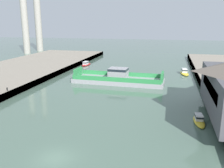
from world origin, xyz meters
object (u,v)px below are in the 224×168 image
Objects in this scene: smokestack_distant_a at (37,11)px; smokestack_distant_b at (24,16)px; chain_ferry at (118,79)px; moored_boat_near_left at (184,72)px; moored_boat_mid_left at (86,64)px; moored_boat_near_right at (199,120)px.

smokestack_distant_a is 1.17× the size of smokestack_distant_b.
smokestack_distant_b reaches higher than chain_ferry.
smokestack_distant_b is (-73.65, 32.94, 17.32)m from moored_boat_near_left.
chain_ferry is 3.18× the size of moored_boat_near_left.
moored_boat_mid_left is at bearing 168.17° from moored_boat_near_left.
smokestack_distant_a is 11.97m from smokestack_distant_b.
moored_boat_near_right is at bearing -89.11° from moored_boat_near_left.
smokestack_distant_a reaches higher than moored_boat_near_left.
moored_boat_near_right is 0.16× the size of smokestack_distant_b.
moored_boat_near_left is at bearing -31.33° from smokestack_distant_a.
moored_boat_near_left reaches higher than moored_boat_near_right.
smokestack_distant_b reaches higher than moored_boat_near_left.
chain_ferry reaches higher than moored_boat_mid_left.
chain_ferry reaches higher than moored_boat_near_left.
smokestack_distant_b is (-39.88, 25.87, 17.34)m from moored_boat_mid_left.
chain_ferry is 28.20m from moored_boat_near_right.
smokestack_distant_a is at bearing 148.67° from moored_boat_near_left.
smokestack_distant_b is at bearing 139.41° from chain_ferry.
moored_boat_near_right is 112.26m from smokestack_distant_a.
smokestack_distant_a is at bearing 133.04° from chain_ferry.
chain_ferry is at bearing -40.59° from smokestack_distant_b.
moored_boat_mid_left is at bearing 126.47° from chain_ferry.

